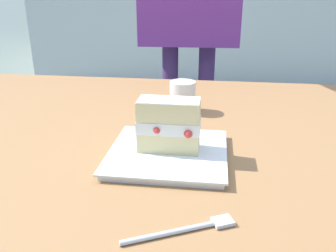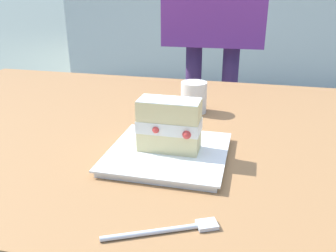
# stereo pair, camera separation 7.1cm
# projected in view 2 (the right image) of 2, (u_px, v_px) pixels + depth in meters

# --- Properties ---
(patio_table) EXTENTS (1.53, 0.96, 0.77)m
(patio_table) POSITION_uv_depth(u_px,v_px,m) (148.00, 160.00, 0.94)
(patio_table) COLOR olive
(patio_table) RESTS_ON ground
(dessert_plate) EXTENTS (0.24, 0.24, 0.02)m
(dessert_plate) POSITION_uv_depth(u_px,v_px,m) (168.00, 154.00, 0.74)
(dessert_plate) COLOR white
(dessert_plate) RESTS_ON patio_table
(cake_slice) EXTENTS (0.13, 0.07, 0.11)m
(cake_slice) POSITION_uv_depth(u_px,v_px,m) (169.00, 125.00, 0.72)
(cake_slice) COLOR #EAD18C
(cake_slice) RESTS_ON dessert_plate
(dessert_fork) EXTENTS (0.16, 0.09, 0.01)m
(dessert_fork) POSITION_uv_depth(u_px,v_px,m) (169.00, 230.00, 0.52)
(dessert_fork) COLOR silver
(dessert_fork) RESTS_ON patio_table
(coffee_cup) EXTENTS (0.07, 0.07, 0.08)m
(coffee_cup) POSITION_uv_depth(u_px,v_px,m) (194.00, 97.00, 0.98)
(coffee_cup) COLOR silver
(coffee_cup) RESTS_ON patio_table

